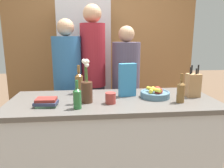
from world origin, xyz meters
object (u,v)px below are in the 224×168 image
(coffee_mug, at_px, (111,98))
(bottle_vinegar, at_px, (181,91))
(flower_vase, at_px, (87,88))
(person_in_blue, at_px, (93,72))
(bottle_oil, at_px, (79,82))
(person_at_sink, at_px, (68,82))
(person_in_red_tee, at_px, (126,85))
(bottle_wine, at_px, (77,98))
(cereal_box, at_px, (127,80))
(book_stack, at_px, (46,102))
(refrigerator, at_px, (85,70))
(fruit_bowl, at_px, (155,93))
(knife_block, at_px, (193,85))

(coffee_mug, distance_m, bottle_vinegar, 0.60)
(flower_vase, xyz_separation_m, person_in_blue, (0.07, 0.79, 0.02))
(flower_vase, distance_m, bottle_oil, 0.31)
(bottle_oil, relative_size, person_at_sink, 0.17)
(person_in_red_tee, bearing_deg, bottle_wine, -116.96)
(cereal_box, distance_m, book_stack, 0.75)
(refrigerator, distance_m, person_in_blue, 0.67)
(refrigerator, bearing_deg, person_in_red_tee, -56.68)
(bottle_vinegar, relative_size, person_at_sink, 0.15)
(refrigerator, relative_size, coffee_mug, 15.48)
(cereal_box, bearing_deg, bottle_oil, 162.94)
(cereal_box, bearing_deg, bottle_wine, -144.55)
(fruit_bowl, distance_m, person_in_red_tee, 0.64)
(cereal_box, height_order, coffee_mug, cereal_box)
(bottle_wine, height_order, person_in_red_tee, person_in_red_tee)
(bottle_wine, distance_m, person_in_red_tee, 1.01)
(knife_block, height_order, person_at_sink, person_at_sink)
(bottle_oil, height_order, bottle_vinegar, bottle_oil)
(cereal_box, xyz_separation_m, person_in_blue, (-0.31, 0.62, -0.02))
(knife_block, bearing_deg, coffee_mug, -170.27)
(book_stack, xyz_separation_m, person_in_red_tee, (0.78, 0.77, -0.05))
(book_stack, bearing_deg, coffee_mug, 2.55)
(bottle_vinegar, bearing_deg, flower_vase, 174.18)
(flower_vase, bearing_deg, refrigerator, 91.41)
(bottle_oil, height_order, person_in_red_tee, person_in_red_tee)
(bottle_wine, xyz_separation_m, person_in_red_tee, (0.52, 0.86, -0.11))
(book_stack, xyz_separation_m, person_in_blue, (0.40, 0.86, 0.11))
(flower_vase, height_order, bottle_wine, flower_vase)
(knife_block, distance_m, bottle_oil, 1.08)
(refrigerator, height_order, person_in_red_tee, refrigerator)
(knife_block, distance_m, flower_vase, 0.99)
(fruit_bowl, distance_m, bottle_wine, 0.74)
(bottle_wine, bearing_deg, book_stack, 161.59)
(knife_block, height_order, coffee_mug, knife_block)
(person_at_sink, bearing_deg, bottle_vinegar, -12.84)
(refrigerator, height_order, fruit_bowl, refrigerator)
(bottle_oil, relative_size, person_in_red_tee, 0.18)
(fruit_bowl, distance_m, knife_block, 0.36)
(fruit_bowl, distance_m, book_stack, 0.97)
(flower_vase, distance_m, bottle_wine, 0.18)
(knife_block, height_order, book_stack, knife_block)
(knife_block, height_order, flower_vase, flower_vase)
(cereal_box, bearing_deg, coffee_mug, -130.15)
(bottle_oil, bearing_deg, book_stack, -123.61)
(refrigerator, bearing_deg, bottle_vinegar, -61.43)
(person_at_sink, bearing_deg, person_in_blue, 35.83)
(knife_block, bearing_deg, person_at_sink, 151.85)
(book_stack, bearing_deg, bottle_vinegar, -0.48)
(cereal_box, distance_m, bottle_wine, 0.55)
(person_in_blue, bearing_deg, refrigerator, 81.78)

